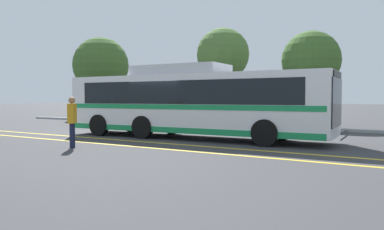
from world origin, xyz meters
name	(u,v)px	position (x,y,z in m)	size (l,w,h in m)	color
ground_plane	(168,137)	(0.00, 0.00, 0.00)	(220.00, 220.00, 0.00)	#38383A
lane_strip_0	(163,143)	(1.15, -1.98, 0.00)	(0.20, 31.97, 0.01)	gold
lane_strip_1	(141,147)	(1.15, -3.33, 0.00)	(0.20, 31.97, 0.01)	gold
curb_strip	(252,126)	(1.15, 7.18, 0.07)	(39.97, 0.36, 0.15)	#99999E
transit_bus	(192,102)	(1.13, 0.22, 1.60)	(12.36, 3.02, 3.22)	white
parked_car_0	(106,112)	(-9.26, 5.66, 0.79)	(4.02, 1.98, 1.59)	olive
parked_car_1	(177,114)	(-3.25, 5.72, 0.79)	(4.21, 2.03, 1.60)	#9E9EA3
parked_car_2	(250,118)	(1.67, 5.69, 0.68)	(4.10, 2.14, 1.34)	#9E9EA3
pedestrian_0	(72,119)	(-0.82, -4.74, 1.04)	(0.41, 0.47, 1.81)	#191E38
tree_1	(311,60)	(3.86, 10.29, 4.16)	(3.66, 3.66, 6.00)	#513823
tree_2	(223,55)	(-2.92, 11.49, 5.04)	(3.93, 3.93, 7.02)	#513823
tree_3	(101,65)	(-14.20, 10.23, 4.67)	(4.84, 4.84, 7.10)	#513823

